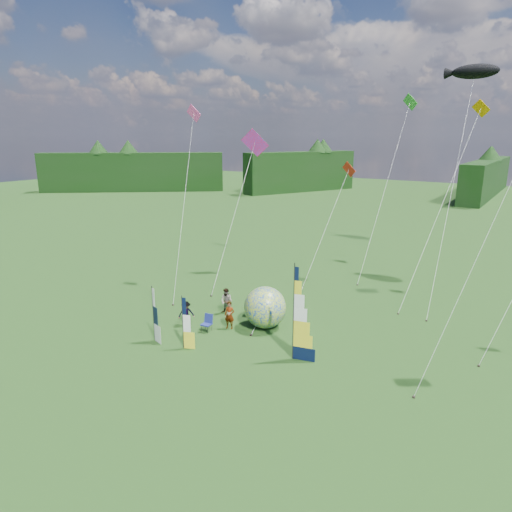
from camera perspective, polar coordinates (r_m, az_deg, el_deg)
The scene contains 18 objects.
ground at distance 24.53m, azimuth -3.35°, elevation -14.92°, with size 220.00×220.00×0.00m, color #224919.
treeline_ring at distance 22.80m, azimuth -3.50°, elevation -6.18°, with size 210.00×210.00×8.00m, color black, non-canonical shape.
feather_banner_main at distance 25.25m, azimuth 4.71°, elevation -7.22°, with size 1.45×0.10×5.40m, color black, non-canonical shape.
side_banner_left at distance 27.11m, azimuth -9.14°, elevation -8.29°, with size 0.90×0.10×3.19m, color yellow, non-canonical shape.
side_banner_far at distance 28.42m, azimuth -12.71°, elevation -7.14°, with size 1.00×0.10×3.39m, color white, non-canonical shape.
bol_inflatable at distance 29.72m, azimuth 1.14°, elevation -6.44°, with size 2.73×2.73×2.73m, color #032993.
spectator_a at distance 29.71m, azimuth -3.34°, elevation -7.39°, with size 0.67×0.44×1.84m, color #66594C.
spectator_b at distance 32.09m, azimuth -3.69°, elevation -5.66°, with size 0.90×0.44×1.84m, color #66594C.
spectator_c at distance 30.53m, azimuth -8.72°, elevation -7.11°, with size 1.07×0.40×1.66m, color #66594C.
spectator_d at distance 31.70m, azimuth -0.29°, elevation -5.96°, with size 1.04×0.42×1.78m, color #66594C.
camp_chair at distance 29.54m, azimuth -6.21°, elevation -8.35°, with size 0.65×0.65×1.12m, color navy, non-canonical shape.
kite_whale at distance 37.52m, azimuth 23.57°, elevation 9.64°, with size 4.63×16.91×19.05m, color black, non-canonical shape.
kite_rainbow_delta at distance 37.69m, azimuth -2.74°, elevation 6.65°, with size 5.45×12.25×13.55m, color #FF0009, non-canonical shape.
kite_parafoil at distance 23.83m, azimuth 26.95°, elevation 3.71°, with size 6.98×9.46×16.46m, color #A20018, non-canonical shape.
small_kite_red at distance 37.25m, azimuth 8.66°, elevation 4.04°, with size 2.97×9.29×10.51m, color red, non-canonical shape.
small_kite_orange at distance 36.01m, azimuth 22.22°, elevation 6.56°, with size 4.63×11.59×15.26m, color #FC9C00, non-canonical shape.
small_kite_pink at distance 35.63m, azimuth -9.05°, elevation 7.23°, with size 5.20×8.63×15.06m, color #FE48A0, non-canonical shape.
small_kite_green at distance 42.56m, azimuth 15.94°, elevation 9.09°, with size 2.74×13.76×16.54m, color green, non-canonical shape.
Camera 1 is at (12.92, -16.89, 12.21)m, focal length 32.00 mm.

